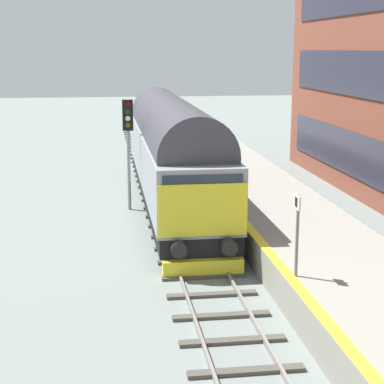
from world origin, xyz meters
TOP-DOWN VIEW (x-y plane):
  - ground_plane at (0.00, 0.00)m, footprint 140.00×140.00m
  - track_main at (0.00, 0.00)m, footprint 2.50×60.00m
  - station_platform at (3.60, 0.00)m, footprint 4.00×44.00m
  - diesel_locomotive at (0.00, 3.83)m, footprint 2.74×17.59m
  - signal_post_near at (-1.83, 3.60)m, footprint 0.44×0.22m
  - platform_number_sign at (1.90, -7.82)m, footprint 0.10×0.44m
  - waiting_passenger at (2.88, 7.75)m, footprint 0.39×0.50m

SIDE VIEW (x-z plane):
  - ground_plane at x=0.00m, z-range 0.00..0.00m
  - track_main at x=0.00m, z-range -0.02..0.13m
  - station_platform at x=3.60m, z-range 0.00..1.01m
  - waiting_passenger at x=2.88m, z-range 1.17..2.81m
  - platform_number_sign at x=1.90m, z-range 1.34..3.45m
  - diesel_locomotive at x=0.00m, z-range 0.14..4.82m
  - signal_post_near at x=-1.83m, z-range 0.71..5.34m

